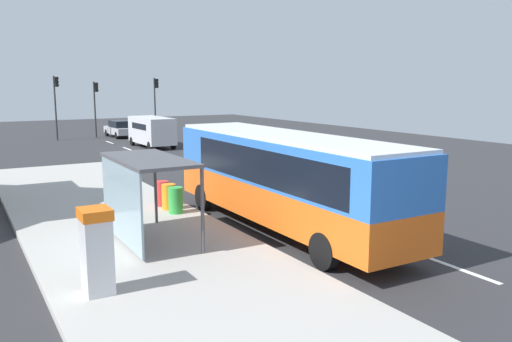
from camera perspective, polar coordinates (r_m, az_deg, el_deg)
ground_plane at (r=30.93m, az=-9.03°, el=0.37°), size 56.00×92.00×0.04m
sidewalk_platform at (r=17.77m, az=-14.26°, el=-6.22°), size 6.20×30.00×0.18m
lane_stripe_seg_0 at (r=14.88m, az=21.70°, el=-10.05°), size 0.16×2.20×0.01m
lane_stripe_seg_1 at (r=18.21m, az=9.23°, el=-5.95°), size 0.16×2.20×0.01m
lane_stripe_seg_2 at (r=22.18m, az=1.01°, el=-3.04°), size 0.16×2.20×0.01m
lane_stripe_seg_3 at (r=26.49m, az=-4.60°, el=-1.00°), size 0.16×2.20×0.01m
lane_stripe_seg_4 at (r=31.02m, az=-8.60°, el=0.46°), size 0.16×2.20×0.01m
lane_stripe_seg_5 at (r=35.67m, az=-11.57°, el=1.54°), size 0.16×2.20×0.01m
lane_stripe_seg_6 at (r=40.40m, az=-13.86°, el=2.37°), size 0.16×2.20×0.01m
lane_stripe_seg_7 at (r=45.19m, az=-15.66°, el=3.02°), size 0.16×2.20×0.01m
bus at (r=17.18m, az=2.95°, el=-0.49°), size 2.56×11.01×3.21m
white_van at (r=40.87m, az=-11.31°, el=4.43°), size 2.12×5.24×2.30m
sedan_near at (r=49.43m, az=-14.56°, el=4.51°), size 1.96×4.46×1.52m
ticket_machine at (r=12.23m, az=-16.97°, el=-8.26°), size 0.66×0.76×1.94m
recycling_bin_green at (r=19.15m, az=-8.75°, el=-3.17°), size 0.52×0.52×0.95m
recycling_bin_orange at (r=19.79m, az=-9.49°, el=-2.78°), size 0.52×0.52×0.95m
recycling_bin_red at (r=20.43m, az=-10.19°, el=-2.41°), size 0.52×0.52×0.95m
traffic_light_near_side at (r=49.58m, az=-10.88°, el=7.84°), size 0.49×0.28×5.36m
traffic_light_far_side at (r=48.20m, az=-20.97°, el=7.44°), size 0.49×0.28×5.49m
traffic_light_median at (r=49.68m, az=-17.09°, el=7.36°), size 0.49×0.28×5.02m
bus_shelter at (r=15.58m, az=-12.70°, el=-0.79°), size 1.80×4.00×2.50m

